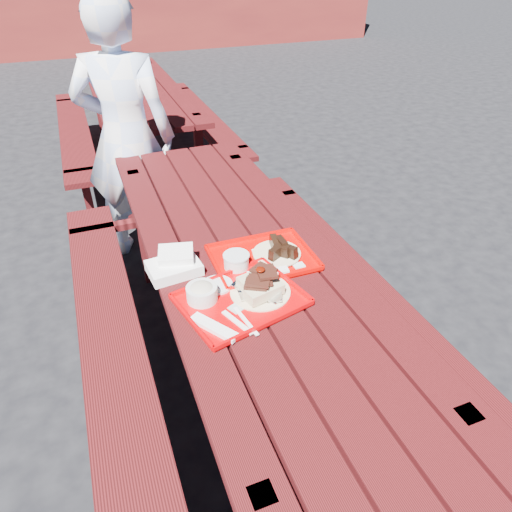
% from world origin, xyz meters
% --- Properties ---
extents(ground, '(60.00, 60.00, 0.00)m').
position_xyz_m(ground, '(0.00, 0.00, 0.00)').
color(ground, black).
rests_on(ground, ground).
extents(picnic_table_near, '(1.41, 2.40, 0.75)m').
position_xyz_m(picnic_table_near, '(-0.00, 0.00, 0.56)').
color(picnic_table_near, '#480E10').
rests_on(picnic_table_near, ground).
extents(picnic_table_far, '(1.41, 2.40, 0.75)m').
position_xyz_m(picnic_table_far, '(-0.00, 2.80, 0.56)').
color(picnic_table_far, '#480E10').
rests_on(picnic_table_far, ground).
extents(near_tray, '(0.47, 0.40, 0.13)m').
position_xyz_m(near_tray, '(-0.12, -0.29, 0.78)').
color(near_tray, '#C10004').
rests_on(near_tray, picnic_table_near).
extents(far_tray, '(0.40, 0.31, 0.07)m').
position_xyz_m(far_tray, '(0.04, -0.10, 0.77)').
color(far_tray, '#C60200').
rests_on(far_tray, picnic_table_near).
extents(white_cloth, '(0.21, 0.17, 0.08)m').
position_xyz_m(white_cloth, '(-0.29, -0.04, 0.78)').
color(white_cloth, white).
rests_on(white_cloth, picnic_table_near).
extents(person, '(0.70, 0.58, 1.63)m').
position_xyz_m(person, '(-0.27, 1.33, 0.82)').
color(person, '#BED2FC').
rests_on(person, ground).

